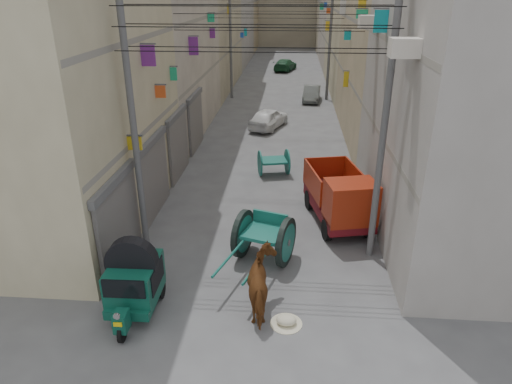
# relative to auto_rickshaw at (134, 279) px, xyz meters

# --- Properties ---
(building_row_left) EXTENTS (8.00, 62.00, 14.00)m
(building_row_left) POSITION_rel_auto_rickshaw_xyz_m (-5.13, 31.36, 5.51)
(building_row_left) COLOR #BCB08E
(building_row_left) RESTS_ON ground
(building_row_right) EXTENTS (8.00, 62.00, 14.00)m
(building_row_right) POSITION_rel_auto_rickshaw_xyz_m (10.86, 31.36, 5.51)
(building_row_right) COLOR #99938F
(building_row_right) RESTS_ON ground
(shutters_left) EXTENTS (0.18, 14.40, 2.88)m
(shutters_left) POSITION_rel_auto_rickshaw_xyz_m (-1.06, 7.61, 0.55)
(shutters_left) COLOR #46464B
(shutters_left) RESTS_ON ground
(signboards) EXTENTS (8.22, 40.52, 5.67)m
(signboards) POSITION_rel_auto_rickshaw_xyz_m (2.85, 18.90, 2.48)
(signboards) COLOR #CD4B1B
(signboards) RESTS_ON ground
(utility_poles) EXTENTS (7.40, 22.20, 8.00)m
(utility_poles) POSITION_rel_auto_rickshaw_xyz_m (2.86, 14.24, 3.05)
(utility_poles) COLOR #4F4F52
(utility_poles) RESTS_ON ground
(overhead_cables) EXTENTS (7.40, 22.52, 1.12)m
(overhead_cables) POSITION_rel_auto_rickshaw_xyz_m (2.86, 11.64, 5.82)
(overhead_cables) COLOR black
(overhead_cables) RESTS_ON ground
(auto_rickshaw) EXTENTS (1.33, 2.29, 1.61)m
(auto_rickshaw) POSITION_rel_auto_rickshaw_xyz_m (0.00, 0.00, 0.00)
(auto_rickshaw) COLOR black
(auto_rickshaw) RESTS_ON ground
(tonga_cart) EXTENTS (2.22, 3.57, 1.51)m
(tonga_cart) POSITION_rel_auto_rickshaw_xyz_m (3.14, 2.68, -0.16)
(tonga_cart) COLOR black
(tonga_cart) RESTS_ON ground
(mini_truck) EXTENTS (2.37, 3.91, 2.05)m
(mini_truck) POSITION_rel_auto_rickshaw_xyz_m (5.68, 4.98, 0.04)
(mini_truck) COLOR black
(mini_truck) RESTS_ON ground
(second_cart) EXTENTS (1.53, 1.42, 1.15)m
(second_cart) POSITION_rel_auto_rickshaw_xyz_m (3.14, 9.74, -0.33)
(second_cart) COLOR #145A4E
(second_cart) RESTS_ON ground
(feed_sack) EXTENTS (0.50, 0.40, 0.25)m
(feed_sack) POSITION_rel_auto_rickshaw_xyz_m (3.90, -0.27, -0.82)
(feed_sack) COLOR beige
(feed_sack) RESTS_ON ground
(horse) EXTENTS (1.13, 1.99, 1.58)m
(horse) POSITION_rel_auto_rickshaw_xyz_m (3.30, 0.24, -0.15)
(horse) COLOR brown
(horse) RESTS_ON ground
(distant_car_white) EXTENTS (2.52, 3.79, 1.20)m
(distant_car_white) POSITION_rel_auto_rickshaw_xyz_m (2.51, 17.25, -0.35)
(distant_car_white) COLOR silver
(distant_car_white) RESTS_ON ground
(distant_car_grey) EXTENTS (1.45, 3.36, 1.08)m
(distant_car_grey) POSITION_rel_auto_rickshaw_xyz_m (5.31, 24.64, -0.41)
(distant_car_grey) COLOR #4F5352
(distant_car_grey) RESTS_ON ground
(distant_car_green) EXTENTS (2.56, 4.21, 1.14)m
(distant_car_green) POSITION_rel_auto_rickshaw_xyz_m (3.08, 38.21, -0.38)
(distant_car_green) COLOR #1B502E
(distant_car_green) RESTS_ON ground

